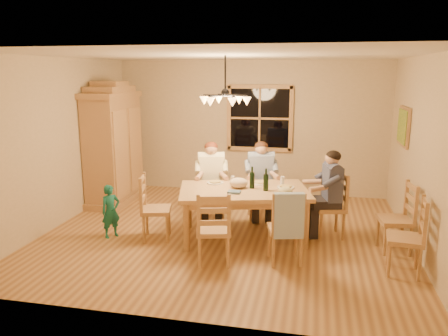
% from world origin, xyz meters
% --- Properties ---
extents(floor, '(5.50, 5.50, 0.00)m').
position_xyz_m(floor, '(0.00, 0.00, 0.00)').
color(floor, '#986437').
rests_on(floor, ground).
extents(ceiling, '(5.50, 5.00, 0.02)m').
position_xyz_m(ceiling, '(0.00, 0.00, 2.70)').
color(ceiling, white).
rests_on(ceiling, wall_back).
extents(wall_back, '(5.50, 0.02, 2.70)m').
position_xyz_m(wall_back, '(0.00, 2.50, 1.35)').
color(wall_back, '#C4B18A').
rests_on(wall_back, floor).
extents(wall_left, '(0.02, 5.00, 2.70)m').
position_xyz_m(wall_left, '(-2.75, 0.00, 1.35)').
color(wall_left, '#C4B18A').
rests_on(wall_left, floor).
extents(wall_right, '(0.02, 5.00, 2.70)m').
position_xyz_m(wall_right, '(2.75, 0.00, 1.35)').
color(wall_right, '#C4B18A').
rests_on(wall_right, floor).
extents(window, '(1.30, 0.06, 1.30)m').
position_xyz_m(window, '(0.20, 2.47, 1.55)').
color(window, black).
rests_on(window, wall_back).
extents(painting, '(0.06, 0.78, 0.64)m').
position_xyz_m(painting, '(2.71, 1.20, 1.60)').
color(painting, '#A17845').
rests_on(painting, wall_right).
extents(chandelier, '(0.77, 0.68, 0.71)m').
position_xyz_m(chandelier, '(-0.00, 0.00, 2.08)').
color(chandelier, black).
rests_on(chandelier, ceiling).
extents(armoire, '(0.66, 1.40, 2.30)m').
position_xyz_m(armoire, '(-2.42, 1.25, 1.06)').
color(armoire, '#A17845').
rests_on(armoire, floor).
extents(dining_table, '(2.11, 1.58, 0.76)m').
position_xyz_m(dining_table, '(0.31, -0.11, 0.66)').
color(dining_table, '#A7814A').
rests_on(dining_table, floor).
extents(chair_far_left, '(0.53, 0.52, 0.99)m').
position_xyz_m(chair_far_left, '(-0.37, 0.63, 0.30)').
color(chair_far_left, '#AF7B4D').
rests_on(chair_far_left, floor).
extents(chair_far_right, '(0.53, 0.52, 0.99)m').
position_xyz_m(chair_far_right, '(0.44, 0.84, 0.30)').
color(chair_far_right, '#AF7B4D').
rests_on(chair_far_right, floor).
extents(chair_near_left, '(0.53, 0.52, 0.99)m').
position_xyz_m(chair_near_left, '(0.07, -1.09, 0.30)').
color(chair_near_left, '#AF7B4D').
rests_on(chair_near_left, floor).
extents(chair_near_right, '(0.53, 0.52, 0.99)m').
position_xyz_m(chair_near_right, '(0.98, -0.86, 0.30)').
color(chair_near_right, '#AF7B4D').
rests_on(chair_near_right, floor).
extents(chair_end_left, '(0.52, 0.53, 0.99)m').
position_xyz_m(chair_end_left, '(-0.96, -0.44, 0.30)').
color(chair_end_left, '#AF7B4D').
rests_on(chair_end_left, floor).
extents(chair_end_right, '(0.52, 0.53, 0.99)m').
position_xyz_m(chair_end_right, '(1.58, 0.21, 0.30)').
color(chair_end_right, '#AF7B4D').
rests_on(chair_end_right, floor).
extents(adult_woman, '(0.47, 0.50, 0.87)m').
position_xyz_m(adult_woman, '(-0.37, 0.63, 0.84)').
color(adult_woman, '#F7EEBF').
rests_on(adult_woman, floor).
extents(adult_plaid_man, '(0.47, 0.50, 0.87)m').
position_xyz_m(adult_plaid_man, '(0.44, 0.84, 0.84)').
color(adult_plaid_man, '#345190').
rests_on(adult_plaid_man, floor).
extents(adult_slate_man, '(0.50, 0.47, 0.87)m').
position_xyz_m(adult_slate_man, '(1.58, 0.21, 0.84)').
color(adult_slate_man, '#404667').
rests_on(adult_slate_man, floor).
extents(towel, '(0.39, 0.19, 0.58)m').
position_xyz_m(towel, '(1.03, -1.04, 0.70)').
color(towel, '#9CB7D4').
rests_on(towel, chair_near_right).
extents(wine_bottle_a, '(0.08, 0.08, 0.33)m').
position_xyz_m(wine_bottle_a, '(0.42, -0.04, 0.93)').
color(wine_bottle_a, black).
rests_on(wine_bottle_a, dining_table).
extents(wine_bottle_b, '(0.08, 0.08, 0.33)m').
position_xyz_m(wine_bottle_b, '(0.63, -0.12, 0.93)').
color(wine_bottle_b, black).
rests_on(wine_bottle_b, dining_table).
extents(plate_woman, '(0.26, 0.26, 0.02)m').
position_xyz_m(plate_woman, '(-0.19, 0.13, 0.77)').
color(plate_woman, white).
rests_on(plate_woman, dining_table).
extents(plate_plaid, '(0.26, 0.26, 0.02)m').
position_xyz_m(plate_plaid, '(0.52, 0.24, 0.77)').
color(plate_plaid, white).
rests_on(plate_plaid, dining_table).
extents(plate_slate, '(0.26, 0.26, 0.02)m').
position_xyz_m(plate_slate, '(0.91, 0.08, 0.77)').
color(plate_slate, white).
rests_on(plate_slate, dining_table).
extents(wine_glass_a, '(0.06, 0.06, 0.14)m').
position_xyz_m(wine_glass_a, '(0.09, 0.10, 0.83)').
color(wine_glass_a, silver).
rests_on(wine_glass_a, dining_table).
extents(wine_glass_b, '(0.06, 0.06, 0.14)m').
position_xyz_m(wine_glass_b, '(0.85, 0.22, 0.83)').
color(wine_glass_b, silver).
rests_on(wine_glass_b, dining_table).
extents(cap, '(0.20, 0.20, 0.11)m').
position_xyz_m(cap, '(0.93, -0.28, 0.82)').
color(cap, '#BDB87E').
rests_on(cap, dining_table).
extents(napkin, '(0.21, 0.18, 0.03)m').
position_xyz_m(napkin, '(0.21, -0.36, 0.78)').
color(napkin, '#486284').
rests_on(napkin, dining_table).
extents(cloth_bundle, '(0.28, 0.22, 0.15)m').
position_xyz_m(cloth_bundle, '(0.22, -0.06, 0.84)').
color(cloth_bundle, '#C8AF91').
rests_on(cloth_bundle, dining_table).
extents(child, '(0.34, 0.35, 0.81)m').
position_xyz_m(child, '(-1.67, -0.50, 0.41)').
color(child, '#17695E').
rests_on(child, floor).
extents(chair_spare_front, '(0.47, 0.48, 0.99)m').
position_xyz_m(chair_spare_front, '(2.45, -0.90, 0.30)').
color(chair_spare_front, '#AF7B4D').
rests_on(chair_spare_front, floor).
extents(chair_spare_back, '(0.48, 0.49, 0.99)m').
position_xyz_m(chair_spare_back, '(2.45, -0.19, 0.30)').
color(chair_spare_back, '#AF7B4D').
rests_on(chair_spare_back, floor).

